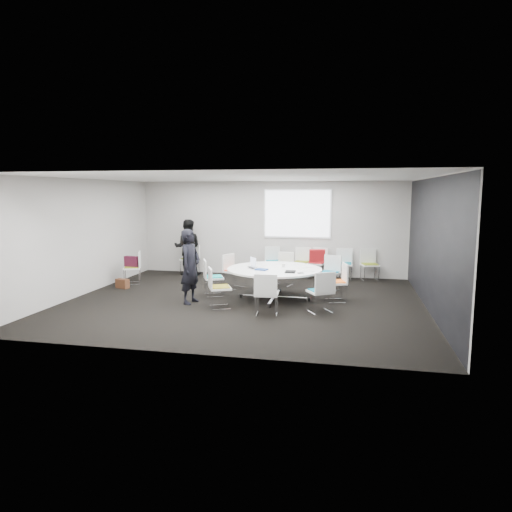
% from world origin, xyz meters
% --- Properties ---
extents(room_shell, '(8.08, 7.08, 2.88)m').
position_xyz_m(room_shell, '(0.09, 0.00, 1.40)').
color(room_shell, black).
rests_on(room_shell, ground).
extents(conference_table, '(2.19, 2.19, 0.73)m').
position_xyz_m(conference_table, '(0.65, 0.35, 0.54)').
color(conference_table, silver).
rests_on(conference_table, ground).
extents(projection_screen, '(1.90, 0.03, 1.35)m').
position_xyz_m(projection_screen, '(0.80, 3.46, 1.85)').
color(projection_screen, white).
rests_on(projection_screen, room_shell).
extents(chair_ring_a, '(0.56, 0.56, 0.88)m').
position_xyz_m(chair_ring_a, '(2.06, 0.41, 0.28)').
color(chair_ring_a, silver).
rests_on(chair_ring_a, ground).
extents(chair_ring_b, '(0.59, 0.58, 0.88)m').
position_xyz_m(chair_ring_b, '(1.86, 1.60, 0.28)').
color(chair_ring_b, silver).
rests_on(chair_ring_b, ground).
extents(chair_ring_c, '(0.57, 0.56, 0.88)m').
position_xyz_m(chair_ring_c, '(0.62, 1.95, 0.28)').
color(chair_ring_c, silver).
rests_on(chair_ring_c, ground).
extents(chair_ring_d, '(0.60, 0.61, 0.88)m').
position_xyz_m(chair_ring_d, '(-0.58, 1.36, 0.28)').
color(chair_ring_d, silver).
rests_on(chair_ring_d, ground).
extents(chair_ring_e, '(0.60, 0.60, 0.88)m').
position_xyz_m(chair_ring_e, '(-0.85, 0.40, 0.28)').
color(chair_ring_e, silver).
rests_on(chair_ring_e, ground).
extents(chair_ring_f, '(0.60, 0.61, 0.88)m').
position_xyz_m(chair_ring_f, '(-0.38, -0.69, 0.28)').
color(chair_ring_f, silver).
rests_on(chair_ring_f, ground).
extents(chair_ring_g, '(0.49, 0.48, 0.88)m').
position_xyz_m(chair_ring_g, '(0.73, -1.08, 0.28)').
color(chair_ring_g, silver).
rests_on(chair_ring_g, ground).
extents(chair_ring_h, '(0.63, 0.62, 0.88)m').
position_xyz_m(chair_ring_h, '(1.78, -0.64, 0.28)').
color(chair_ring_h, silver).
rests_on(chair_ring_h, ground).
extents(chair_back_a, '(0.59, 0.59, 0.88)m').
position_xyz_m(chair_back_a, '(0.16, 3.15, 0.28)').
color(chair_back_a, silver).
rests_on(chair_back_a, ground).
extents(chair_back_b, '(0.52, 0.51, 0.88)m').
position_xyz_m(chair_back_b, '(0.97, 3.17, 0.28)').
color(chair_back_b, silver).
rests_on(chair_back_b, ground).
extents(chair_back_c, '(0.58, 0.57, 0.88)m').
position_xyz_m(chair_back_c, '(1.44, 3.16, 0.28)').
color(chair_back_c, silver).
rests_on(chair_back_c, ground).
extents(chair_back_d, '(0.47, 0.46, 0.88)m').
position_xyz_m(chair_back_d, '(2.20, 3.15, 0.28)').
color(chair_back_d, silver).
rests_on(chair_back_d, ground).
extents(chair_back_e, '(0.56, 0.55, 0.88)m').
position_xyz_m(chair_back_e, '(2.91, 3.17, 0.28)').
color(chair_back_e, silver).
rests_on(chair_back_e, ground).
extents(chair_spare_left, '(0.59, 0.60, 0.88)m').
position_xyz_m(chair_spare_left, '(-3.42, 1.34, 0.28)').
color(chair_spare_left, silver).
rests_on(chair_spare_left, ground).
extents(chair_person_back, '(0.60, 0.59, 0.88)m').
position_xyz_m(chair_person_back, '(-2.43, 3.13, 0.28)').
color(chair_person_back, silver).
rests_on(chair_person_back, ground).
extents(person_main, '(0.51, 0.68, 1.67)m').
position_xyz_m(person_main, '(-1.14, -0.38, 0.83)').
color(person_main, black).
rests_on(person_main, ground).
extents(person_back, '(0.94, 0.81, 1.67)m').
position_xyz_m(person_back, '(-2.44, 2.97, 0.84)').
color(person_back, black).
rests_on(person_back, ground).
extents(laptop, '(0.34, 0.37, 0.02)m').
position_xyz_m(laptop, '(0.17, 0.30, 0.74)').
color(laptop, '#333338').
rests_on(laptop, conference_table).
extents(laptop_lid, '(0.18, 0.26, 0.22)m').
position_xyz_m(laptop_lid, '(0.15, 0.34, 0.86)').
color(laptop_lid, silver).
rests_on(laptop_lid, conference_table).
extents(notebook_black, '(0.23, 0.31, 0.02)m').
position_xyz_m(notebook_black, '(1.07, -0.06, 0.74)').
color(notebook_black, black).
rests_on(notebook_black, conference_table).
extents(tablet_folio, '(0.30, 0.26, 0.03)m').
position_xyz_m(tablet_folio, '(0.39, 0.07, 0.74)').
color(tablet_folio, navy).
rests_on(tablet_folio, conference_table).
extents(papers_right, '(0.35, 0.37, 0.00)m').
position_xyz_m(papers_right, '(1.25, 0.63, 0.73)').
color(papers_right, silver).
rests_on(papers_right, conference_table).
extents(papers_front, '(0.34, 0.27, 0.00)m').
position_xyz_m(papers_front, '(1.43, 0.18, 0.73)').
color(papers_front, silver).
rests_on(papers_front, conference_table).
extents(cup, '(0.08, 0.08, 0.09)m').
position_xyz_m(cup, '(0.83, 0.54, 0.78)').
color(cup, white).
rests_on(cup, conference_table).
extents(phone, '(0.16, 0.12, 0.01)m').
position_xyz_m(phone, '(1.31, -0.15, 0.73)').
color(phone, black).
rests_on(phone, conference_table).
extents(maroon_bag, '(0.41, 0.19, 0.28)m').
position_xyz_m(maroon_bag, '(-3.44, 1.34, 0.62)').
color(maroon_bag, '#471326').
rests_on(maroon_bag, chair_spare_left).
extents(brown_bag, '(0.39, 0.26, 0.24)m').
position_xyz_m(brown_bag, '(-3.43, 0.77, 0.12)').
color(brown_bag, '#4B2918').
rests_on(brown_bag, ground).
extents(red_jacket, '(0.46, 0.24, 0.36)m').
position_xyz_m(red_jacket, '(1.44, 2.93, 0.70)').
color(red_jacket, '#A71418').
rests_on(red_jacket, chair_back_c).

